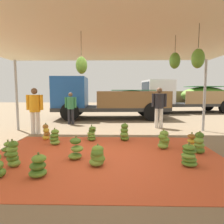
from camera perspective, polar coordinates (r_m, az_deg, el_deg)
The scene contains 21 objects.
ground_plane at distance 7.88m, azimuth -0.76°, elevation -5.75°, with size 40.00×40.00×0.00m, color #7F6B51.
tarp_orange at distance 4.98m, azimuth -2.03°, elevation -12.79°, with size 5.77×4.13×0.01m, color #D1512D.
tent_canopy at distance 4.77m, azimuth -2.02°, elevation 20.71°, with size 8.00×7.00×2.91m.
banana_bunch_0 at distance 6.41m, azimuth 3.62°, elevation -6.01°, with size 0.39×0.41×0.60m.
banana_bunch_1 at distance 4.78m, azimuth -26.63°, elevation -10.93°, with size 0.37×0.36×0.60m.
banana_bunch_2 at distance 5.56m, azimuth -27.68°, elevation -9.61°, with size 0.35×0.33×0.42m.
banana_bunch_4 at distance 6.08m, azimuth 21.92°, elevation -7.91°, with size 0.42×0.39×0.46m.
banana_bunch_5 at distance 6.48m, azimuth -5.85°, elevation -6.31°, with size 0.34×0.36×0.53m.
banana_bunch_6 at distance 4.10m, azimuth -20.50°, elevation -14.50°, with size 0.43×0.44×0.46m.
banana_bunch_7 at distance 5.75m, azimuth 14.67°, elevation -7.84°, with size 0.42×0.43×0.55m.
banana_bunch_8 at distance 6.20m, azimuth -16.18°, elevation -7.10°, with size 0.38×0.39×0.51m.
banana_bunch_9 at distance 5.62m, azimuth 23.81°, elevation -8.32°, with size 0.36×0.35×0.59m.
banana_bunch_10 at distance 4.66m, azimuth 21.29°, elevation -11.73°, with size 0.45×0.43×0.51m.
banana_bunch_11 at distance 4.38m, azimuth -4.26°, elevation -12.57°, with size 0.47×0.45×0.47m.
banana_bunch_13 at distance 6.88m, azimuth -18.43°, elevation -5.65°, with size 0.35×0.33×0.56m.
banana_bunch_14 at distance 4.82m, azimuth -10.38°, elevation -10.58°, with size 0.43×0.38×0.56m.
cargo_truck_main at distance 11.68m, azimuth -2.00°, elevation 3.94°, with size 6.64×2.84×2.40m.
cargo_truck_far at distance 15.98m, azimuth 20.55°, elevation 4.36°, with size 6.98×3.29×2.40m.
worker_0 at distance 9.73m, azimuth -11.81°, elevation 1.75°, with size 0.57×0.35×1.55m.
worker_1 at distance 7.90m, azimuth -21.33°, elevation 1.24°, with size 0.63×0.39×1.72m.
worker_2 at distance 8.83m, azimuth 13.41°, elevation 2.10°, with size 0.64×0.39×1.76m.
Camera 1 is at (0.28, -4.71, 1.62)m, focal length 31.76 mm.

